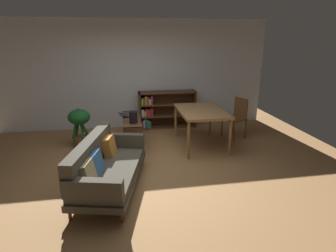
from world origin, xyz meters
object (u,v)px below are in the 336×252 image
at_px(potted_floor_plant, 80,124).
at_px(bookshelf, 163,109).
at_px(fabric_couch, 105,166).
at_px(media_console, 132,132).
at_px(open_laptop, 129,115).
at_px(dining_table, 201,114).
at_px(dining_chair_near, 237,116).
at_px(desk_speaker, 133,117).

distance_m(potted_floor_plant, bookshelf, 2.23).
height_order(fabric_couch, media_console, fabric_couch).
relative_size(open_laptop, dining_table, 0.32).
bearing_deg(potted_floor_plant, dining_table, -9.31).
bearing_deg(fabric_couch, bookshelf, 64.97).
bearing_deg(fabric_couch, potted_floor_plant, 107.67).
xyz_separation_m(potted_floor_plant, bookshelf, (1.97, 1.06, -0.03)).
bearing_deg(potted_floor_plant, dining_chair_near, -0.32).
relative_size(media_console, potted_floor_plant, 1.54).
xyz_separation_m(fabric_couch, open_laptop, (0.46, 2.00, 0.24)).
bearing_deg(fabric_couch, media_console, 74.33).
relative_size(fabric_couch, dining_chair_near, 2.12).
distance_m(fabric_couch, bookshelf, 3.24).
xyz_separation_m(desk_speaker, dining_table, (1.43, 0.01, 0.01)).
bearing_deg(desk_speaker, potted_floor_plant, 159.12).
relative_size(fabric_couch, open_laptop, 4.57).
height_order(media_console, bookshelf, bookshelf).
relative_size(open_laptop, bookshelf, 0.29).
distance_m(fabric_couch, desk_speaker, 1.57).
relative_size(media_console, desk_speaker, 5.33).
distance_m(open_laptop, dining_table, 1.60).
height_order(potted_floor_plant, dining_table, potted_floor_plant).
distance_m(potted_floor_plant, dining_table, 2.60).
bearing_deg(media_console, dining_table, -12.74).
bearing_deg(open_laptop, dining_table, -20.19).
distance_m(desk_speaker, potted_floor_plant, 1.22).
bearing_deg(media_console, fabric_couch, -105.67).
height_order(dining_table, bookshelf, bookshelf).
bearing_deg(fabric_couch, dining_table, 36.64).
height_order(desk_speaker, dining_chair_near, dining_chair_near).
bearing_deg(desk_speaker, dining_table, 0.42).
bearing_deg(dining_chair_near, potted_floor_plant, 179.68).
bearing_deg(open_laptop, dining_chair_near, -3.49).
height_order(desk_speaker, dining_table, desk_speaker).
bearing_deg(open_laptop, fabric_couch, -102.93).
bearing_deg(dining_chair_near, fabric_couch, -147.80).
distance_m(potted_floor_plant, dining_chair_near, 3.54).
bearing_deg(potted_floor_plant, fabric_couch, -72.33).
height_order(desk_speaker, potted_floor_plant, potted_floor_plant).
height_order(open_laptop, bookshelf, bookshelf).
bearing_deg(desk_speaker, fabric_couch, -110.09).
bearing_deg(open_laptop, media_console, -79.68).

